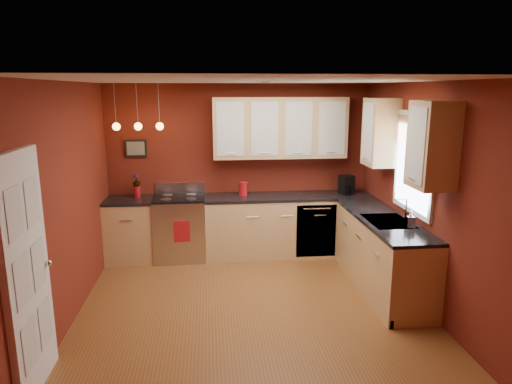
{
  "coord_description": "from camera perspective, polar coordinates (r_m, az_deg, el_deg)",
  "views": [
    {
      "loc": [
        -0.47,
        -4.86,
        2.51
      ],
      "look_at": [
        0.14,
        1.0,
        1.18
      ],
      "focal_mm": 32.0,
      "sensor_mm": 36.0,
      "label": 1
    }
  ],
  "objects": [
    {
      "name": "dishwasher_front",
      "position": [
        6.88,
        7.52,
        -4.84
      ],
      "size": [
        0.6,
        0.02,
        0.8
      ],
      "primitive_type": "cube",
      "color": "#B9BABE",
      "rests_on": "base_cabinets_back_right"
    },
    {
      "name": "window",
      "position": [
        5.77,
        19.2,
        3.81
      ],
      "size": [
        0.06,
        1.02,
        1.22
      ],
      "color": "white",
      "rests_on": "wall_right"
    },
    {
      "name": "sink",
      "position": [
        5.82,
        16.21,
        -3.72
      ],
      "size": [
        0.5,
        0.7,
        0.33
      ],
      "color": "gray",
      "rests_on": "counter_right"
    },
    {
      "name": "door_left_wall",
      "position": [
        4.23,
        -26.7,
        -9.27
      ],
      "size": [
        0.12,
        0.82,
        2.05
      ],
      "color": "white",
      "rests_on": "floor"
    },
    {
      "name": "wall_back",
      "position": [
        7.08,
        -2.09,
        2.85
      ],
      "size": [
        4.0,
        0.02,
        2.6
      ],
      "primitive_type": "cube",
      "color": "maroon",
      "rests_on": "floor"
    },
    {
      "name": "counter_back_right",
      "position": [
        6.95,
        4.12,
        -0.55
      ],
      "size": [
        2.54,
        0.62,
        0.04
      ],
      "primitive_type": "cube",
      "color": "black",
      "rests_on": "base_cabinets_back_right"
    },
    {
      "name": "soap_pump",
      "position": [
        5.59,
        18.77,
        -3.23
      ],
      "size": [
        0.1,
        0.1,
        0.2
      ],
      "primitive_type": "imported",
      "rotation": [
        0.0,
        0.0,
        -0.14
      ],
      "color": "silver",
      "rests_on": "counter_right"
    },
    {
      "name": "counter_right",
      "position": [
        5.95,
        15.66,
        -3.27
      ],
      "size": [
        0.62,
        2.1,
        0.04
      ],
      "primitive_type": "cube",
      "color": "black",
      "rests_on": "base_cabinets_right"
    },
    {
      "name": "wall_right",
      "position": [
        5.58,
        20.43,
        -0.62
      ],
      "size": [
        0.02,
        4.2,
        2.6
      ],
      "primitive_type": "cube",
      "color": "maroon",
      "rests_on": "floor"
    },
    {
      "name": "wall_left",
      "position": [
        5.24,
        -22.8,
        -1.66
      ],
      "size": [
        0.02,
        4.2,
        2.6
      ],
      "primitive_type": "cube",
      "color": "maroon",
      "rests_on": "floor"
    },
    {
      "name": "wall_picture",
      "position": [
        7.08,
        -14.78,
        5.3
      ],
      "size": [
        0.32,
        0.03,
        0.26
      ],
      "primitive_type": "cube",
      "color": "black",
      "rests_on": "wall_back"
    },
    {
      "name": "red_vase",
      "position": [
        7.01,
        -14.66,
        0.03
      ],
      "size": [
        0.1,
        0.1,
        0.17
      ],
      "primitive_type": "cylinder",
      "color": "#A11117",
      "rests_on": "counter_back_left"
    },
    {
      "name": "floor",
      "position": [
        5.49,
        -0.43,
        -14.5
      ],
      "size": [
        4.2,
        4.2,
        0.0
      ],
      "primitive_type": "plane",
      "color": "brown",
      "rests_on": "ground"
    },
    {
      "name": "base_cabinets_back_right",
      "position": [
        7.07,
        4.05,
        -4.26
      ],
      "size": [
        2.54,
        0.6,
        0.9
      ],
      "primitive_type": "cube",
      "color": "tan",
      "rests_on": "floor"
    },
    {
      "name": "wall_front",
      "position": [
        3.05,
        3.4,
        -10.67
      ],
      "size": [
        4.0,
        0.02,
        2.6
      ],
      "primitive_type": "cube",
      "color": "maroon",
      "rests_on": "floor"
    },
    {
      "name": "base_cabinets_right",
      "position": [
        6.09,
        15.39,
        -7.53
      ],
      "size": [
        0.6,
        2.1,
        0.9
      ],
      "primitive_type": "cube",
      "color": "tan",
      "rests_on": "floor"
    },
    {
      "name": "upper_cabinets_back",
      "position": [
        6.89,
        2.99,
        8.02
      ],
      "size": [
        2.0,
        0.35,
        0.9
      ],
      "primitive_type": "cube",
      "color": "tan",
      "rests_on": "wall_back"
    },
    {
      "name": "ceiling",
      "position": [
        4.88,
        -0.49,
        13.76
      ],
      "size": [
        4.0,
        4.2,
        0.02
      ],
      "primitive_type": "cube",
      "color": "silver",
      "rests_on": "wall_back"
    },
    {
      "name": "counter_back_left",
      "position": [
        6.95,
        -15.6,
        -1.0
      ],
      "size": [
        0.7,
        0.62,
        0.04
      ],
      "primitive_type": "cube",
      "color": "black",
      "rests_on": "base_cabinets_back_left"
    },
    {
      "name": "red_canister",
      "position": [
        6.88,
        -1.62,
        0.4
      ],
      "size": [
        0.14,
        0.14,
        0.21
      ],
      "color": "#A11117",
      "rests_on": "counter_back_right"
    },
    {
      "name": "upper_cabinets_right",
      "position": [
        5.7,
        17.91,
        6.45
      ],
      "size": [
        0.35,
        1.95,
        0.9
      ],
      "primitive_type": "cube",
      "color": "tan",
      "rests_on": "wall_right"
    },
    {
      "name": "coffee_maker",
      "position": [
        7.12,
        11.25,
        0.82
      ],
      "size": [
        0.25,
        0.24,
        0.29
      ],
      "rotation": [
        0.0,
        0.0,
        0.37
      ],
      "color": "black",
      "rests_on": "counter_back_right"
    },
    {
      "name": "dish_towel",
      "position": [
        6.65,
        -9.25,
        -4.89
      ],
      "size": [
        0.23,
        0.02,
        0.31
      ],
      "primitive_type": "cube",
      "color": "#A11117",
      "rests_on": "gas_range"
    },
    {
      "name": "pendant_lights",
      "position": [
        6.7,
        -14.52,
        8.01
      ],
      "size": [
        0.71,
        0.11,
        0.66
      ],
      "color": "gray",
      "rests_on": "ceiling"
    },
    {
      "name": "gas_range",
      "position": [
        6.98,
        -9.45,
        -4.38
      ],
      "size": [
        0.76,
        0.64,
        1.11
      ],
      "color": "#B9BABE",
      "rests_on": "floor"
    },
    {
      "name": "flowers",
      "position": [
        6.98,
        -14.73,
        1.35
      ],
      "size": [
        0.13,
        0.13,
        0.2
      ],
      "primitive_type": "imported",
      "rotation": [
        0.0,
        0.0,
        -0.17
      ],
      "color": "#A11117",
      "rests_on": "red_vase"
    },
    {
      "name": "base_cabinets_back_left",
      "position": [
        7.07,
        -15.37,
        -4.71
      ],
      "size": [
        0.7,
        0.6,
        0.9
      ],
      "primitive_type": "cube",
      "color": "tan",
      "rests_on": "floor"
    }
  ]
}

